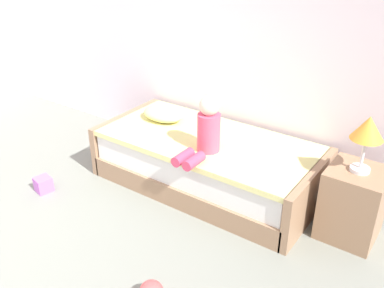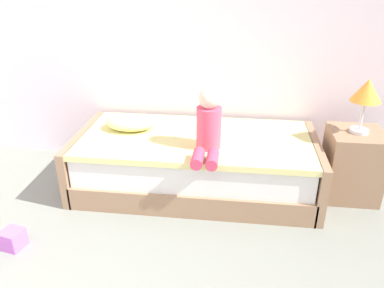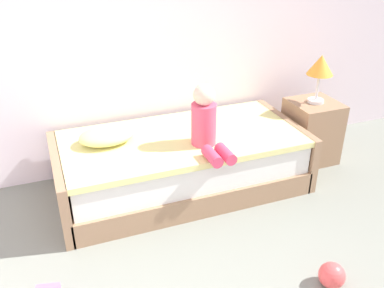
# 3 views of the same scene
# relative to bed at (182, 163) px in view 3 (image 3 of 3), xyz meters

# --- Properties ---
(wall_rear) EXTENTS (7.20, 0.10, 2.90)m
(wall_rear) POSITION_rel_bed_xyz_m (-0.68, 0.60, 1.20)
(wall_rear) COLOR white
(wall_rear) RESTS_ON ground
(bed) EXTENTS (2.11, 1.00, 0.50)m
(bed) POSITION_rel_bed_xyz_m (0.00, 0.00, 0.00)
(bed) COLOR #997556
(bed) RESTS_ON ground
(nightstand) EXTENTS (0.44, 0.44, 0.60)m
(nightstand) POSITION_rel_bed_xyz_m (1.35, 0.04, 0.05)
(nightstand) COLOR #997556
(nightstand) RESTS_ON ground
(table_lamp) EXTENTS (0.24, 0.24, 0.45)m
(table_lamp) POSITION_rel_bed_xyz_m (1.35, 0.04, 0.69)
(table_lamp) COLOR silver
(table_lamp) RESTS_ON nightstand
(child_figure) EXTENTS (0.20, 0.51, 0.50)m
(child_figure) POSITION_rel_bed_xyz_m (0.13, -0.23, 0.46)
(child_figure) COLOR #E04C6B
(child_figure) RESTS_ON bed
(pillow) EXTENTS (0.44, 0.30, 0.13)m
(pillow) POSITION_rel_bed_xyz_m (-0.60, 0.10, 0.32)
(pillow) COLOR #F2E58C
(pillow) RESTS_ON bed
(toy_ball) EXTENTS (0.17, 0.17, 0.17)m
(toy_ball) POSITION_rel_bed_xyz_m (0.50, -1.43, -0.16)
(toy_ball) COLOR #E54C4C
(toy_ball) RESTS_ON ground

